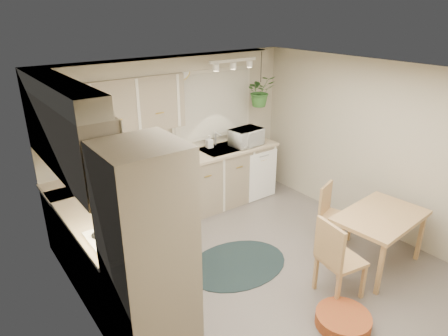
{
  "coord_description": "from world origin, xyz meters",
  "views": [
    {
      "loc": [
        -2.84,
        -3.01,
        3.06
      ],
      "look_at": [
        -0.2,
        0.55,
        1.24
      ],
      "focal_mm": 32.0,
      "sensor_mm": 36.0,
      "label": 1
    }
  ],
  "objects_px": {
    "braided_rug": "(237,264)",
    "chair_left": "(342,258)",
    "chair_back": "(336,215)",
    "microwave": "(246,135)",
    "pet_bed": "(343,320)",
    "dining_table": "(377,240)"
  },
  "relations": [
    {
      "from": "chair_left",
      "to": "braided_rug",
      "type": "bearing_deg",
      "value": -142.39
    },
    {
      "from": "dining_table",
      "to": "microwave",
      "type": "bearing_deg",
      "value": 92.82
    },
    {
      "from": "chair_left",
      "to": "microwave",
      "type": "distance_m",
      "value": 2.69
    },
    {
      "from": "chair_back",
      "to": "pet_bed",
      "type": "xyz_separation_m",
      "value": [
        -1.18,
        -1.08,
        -0.35
      ]
    },
    {
      "from": "chair_back",
      "to": "pet_bed",
      "type": "height_order",
      "value": "chair_back"
    },
    {
      "from": "braided_rug",
      "to": "microwave",
      "type": "distance_m",
      "value": 2.22
    },
    {
      "from": "dining_table",
      "to": "chair_left",
      "type": "relative_size",
      "value": 1.18
    },
    {
      "from": "dining_table",
      "to": "braided_rug",
      "type": "distance_m",
      "value": 1.77
    },
    {
      "from": "dining_table",
      "to": "braided_rug",
      "type": "height_order",
      "value": "dining_table"
    },
    {
      "from": "braided_rug",
      "to": "pet_bed",
      "type": "bearing_deg",
      "value": -80.81
    },
    {
      "from": "chair_back",
      "to": "braided_rug",
      "type": "xyz_separation_m",
      "value": [
        -1.41,
        0.37,
        -0.41
      ]
    },
    {
      "from": "braided_rug",
      "to": "microwave",
      "type": "xyz_separation_m",
      "value": [
        1.29,
        1.42,
        1.11
      ]
    },
    {
      "from": "dining_table",
      "to": "microwave",
      "type": "distance_m",
      "value": 2.55
    },
    {
      "from": "pet_bed",
      "to": "microwave",
      "type": "height_order",
      "value": "microwave"
    },
    {
      "from": "chair_back",
      "to": "microwave",
      "type": "distance_m",
      "value": 1.93
    },
    {
      "from": "braided_rug",
      "to": "dining_table",
      "type": "bearing_deg",
      "value": -35.68
    },
    {
      "from": "pet_bed",
      "to": "dining_table",
      "type": "bearing_deg",
      "value": 20.63
    },
    {
      "from": "braided_rug",
      "to": "chair_left",
      "type": "bearing_deg",
      "value": -61.74
    },
    {
      "from": "braided_rug",
      "to": "pet_bed",
      "type": "relative_size",
      "value": 2.35
    },
    {
      "from": "microwave",
      "to": "chair_left",
      "type": "bearing_deg",
      "value": -110.77
    },
    {
      "from": "chair_left",
      "to": "braided_rug",
      "type": "xyz_separation_m",
      "value": [
        -0.59,
        1.1,
        -0.47
      ]
    },
    {
      "from": "chair_left",
      "to": "braided_rug",
      "type": "height_order",
      "value": "chair_left"
    }
  ]
}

